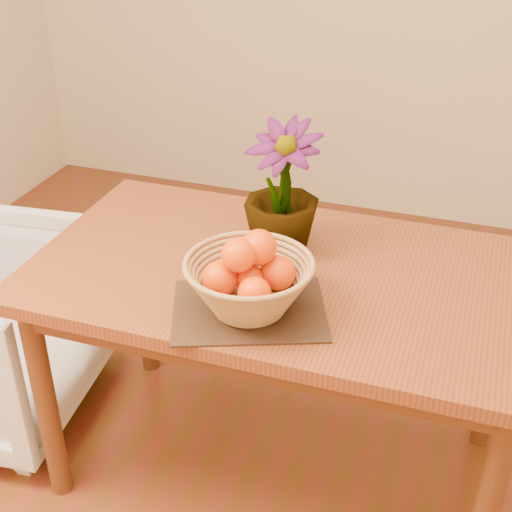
% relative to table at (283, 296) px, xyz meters
% --- Properties ---
extents(table, '(1.40, 0.80, 0.75)m').
position_rel_table_xyz_m(table, '(0.00, 0.00, 0.00)').
color(table, brown).
rests_on(table, floor).
extents(placemat, '(0.46, 0.41, 0.01)m').
position_rel_table_xyz_m(placemat, '(-0.02, -0.22, 0.09)').
color(placemat, '#352113').
rests_on(placemat, table).
extents(wicker_basket, '(0.32, 0.32, 0.13)m').
position_rel_table_xyz_m(wicker_basket, '(-0.02, -0.22, 0.16)').
color(wicker_basket, '#AD7A48').
rests_on(wicker_basket, placemat).
extents(orange_pile, '(0.22, 0.21, 0.16)m').
position_rel_table_xyz_m(orange_pile, '(-0.02, -0.22, 0.21)').
color(orange_pile, '#E14203').
rests_on(orange_pile, wicker_basket).
extents(potted_plant, '(0.25, 0.25, 0.38)m').
position_rel_table_xyz_m(potted_plant, '(-0.04, 0.10, 0.28)').
color(potted_plant, '#1E4714').
rests_on(potted_plant, table).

